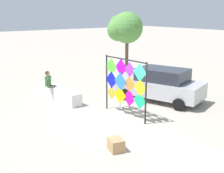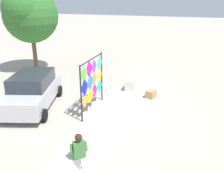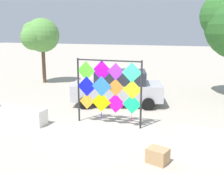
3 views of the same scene
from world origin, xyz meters
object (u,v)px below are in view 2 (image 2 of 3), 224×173
Objects in this scene: kite_display_rack at (92,80)px; parked_car at (33,91)px; tree_palm_like at (30,15)px; cardboard_box_large at (151,94)px; seated_vendor at (78,150)px.

kite_display_rack reaches higher than parked_car.
kite_display_rack is at bearing -125.98° from tree_palm_like.
seated_vendor is at bearing 171.83° from cardboard_box_large.
seated_vendor is at bearing -138.93° from tree_palm_like.
parked_car is (3.75, 4.32, -0.01)m from seated_vendor.
kite_display_rack is 3.64m from cardboard_box_large.
kite_display_rack is 8.50m from tree_palm_like.
cardboard_box_large is 10.02m from tree_palm_like.
tree_palm_like is (2.36, 8.96, 3.79)m from cardboard_box_large.
parked_car is at bearing 102.34° from kite_display_rack.
tree_palm_like is (4.77, 6.58, 2.48)m from kite_display_rack.
seated_vendor is 0.25× the size of tree_palm_like.
tree_palm_like is at bearing 41.07° from seated_vendor.
seated_vendor is 5.73m from parked_car.
seated_vendor is 2.64× the size of cardboard_box_large.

